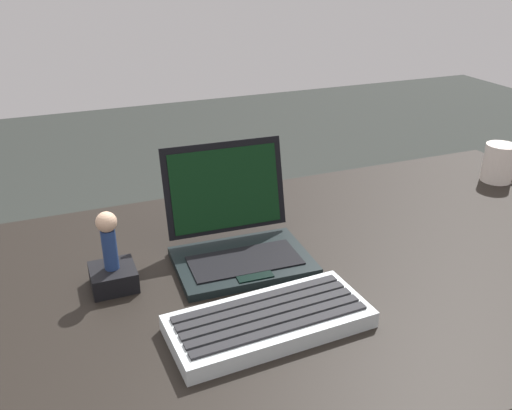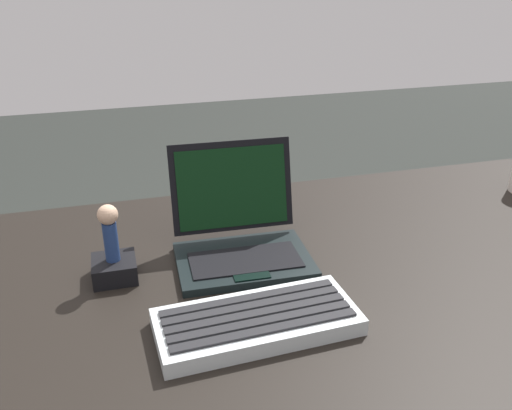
{
  "view_description": "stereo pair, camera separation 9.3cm",
  "coord_description": "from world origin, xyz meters",
  "px_view_note": "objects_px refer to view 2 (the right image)",
  "views": [
    {
      "loc": [
        -0.37,
        -0.76,
        1.24
      ],
      "look_at": [
        -0.05,
        0.03,
        0.84
      ],
      "focal_mm": 38.3,
      "sensor_mm": 36.0,
      "label": 1
    },
    {
      "loc": [
        -0.28,
        -0.79,
        1.24
      ],
      "look_at": [
        -0.05,
        0.03,
        0.84
      ],
      "focal_mm": 38.3,
      "sensor_mm": 36.0,
      "label": 2
    }
  ],
  "objects_px": {
    "figurine": "(109,228)",
    "external_keyboard": "(257,321)",
    "laptop_front": "(240,236)",
    "figurine_stand": "(115,269)"
  },
  "relations": [
    {
      "from": "figurine",
      "to": "external_keyboard",
      "type": "bearing_deg",
      "value": -45.51
    },
    {
      "from": "external_keyboard",
      "to": "figurine_stand",
      "type": "distance_m",
      "value": 0.29
    },
    {
      "from": "laptop_front",
      "to": "external_keyboard",
      "type": "relative_size",
      "value": 0.8
    },
    {
      "from": "external_keyboard",
      "to": "figurine_stand",
      "type": "relative_size",
      "value": 4.13
    },
    {
      "from": "laptop_front",
      "to": "external_keyboard",
      "type": "bearing_deg",
      "value": -97.43
    },
    {
      "from": "figurine_stand",
      "to": "figurine",
      "type": "bearing_deg",
      "value": -90.0
    },
    {
      "from": "laptop_front",
      "to": "figurine",
      "type": "distance_m",
      "value": 0.24
    },
    {
      "from": "external_keyboard",
      "to": "figurine",
      "type": "bearing_deg",
      "value": 134.49
    },
    {
      "from": "laptop_front",
      "to": "figurine_stand",
      "type": "relative_size",
      "value": 3.31
    },
    {
      "from": "figurine_stand",
      "to": "external_keyboard",
      "type": "bearing_deg",
      "value": -45.51
    }
  ]
}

